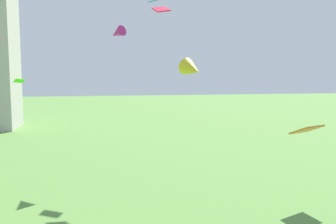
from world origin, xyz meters
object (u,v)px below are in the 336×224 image
(kite_flying_3, at_px, (307,130))
(kite_flying_5, at_px, (117,33))
(kite_flying_6, at_px, (156,0))
(kite_flying_8, at_px, (161,9))
(kite_flying_0, at_px, (19,81))
(kite_flying_1, at_px, (192,69))

(kite_flying_3, height_order, kite_flying_5, kite_flying_5)
(kite_flying_6, height_order, kite_flying_8, kite_flying_6)
(kite_flying_0, bearing_deg, kite_flying_8, -68.30)
(kite_flying_8, bearing_deg, kite_flying_5, 47.34)
(kite_flying_3, xyz_separation_m, kite_flying_6, (-6.57, 10.15, 8.68))
(kite_flying_5, distance_m, kite_flying_6, 4.00)
(kite_flying_3, bearing_deg, kite_flying_0, -61.73)
(kite_flying_1, distance_m, kite_flying_8, 8.12)
(kite_flying_3, bearing_deg, kite_flying_5, -68.25)
(kite_flying_3, xyz_separation_m, kite_flying_5, (-9.59, 9.76, 6.09))
(kite_flying_0, bearing_deg, kite_flying_5, -66.77)
(kite_flying_1, relative_size, kite_flying_8, 1.18)
(kite_flying_0, relative_size, kite_flying_8, 0.66)
(kite_flying_5, height_order, kite_flying_6, kite_flying_6)
(kite_flying_0, bearing_deg, kite_flying_6, -57.82)
(kite_flying_6, bearing_deg, kite_flying_3, -34.04)
(kite_flying_3, relative_size, kite_flying_5, 1.30)
(kite_flying_0, height_order, kite_flying_8, kite_flying_8)
(kite_flying_6, bearing_deg, kite_flying_1, -65.04)
(kite_flying_6, distance_m, kite_flying_8, 2.67)
(kite_flying_6, bearing_deg, kite_flying_5, -149.57)
(kite_flying_1, relative_size, kite_flying_5, 1.11)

